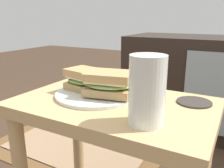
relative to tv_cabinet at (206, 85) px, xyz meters
The scene contains 8 objects.
side_table 0.96m from the tv_cabinet, 98.20° to the right, with size 0.56×0.36×0.46m.
tv_cabinet is the anchor object (origin of this frame).
area_rug 0.76m from the tv_cabinet, 142.52° to the right, with size 0.91×0.88×0.01m.
plate 0.97m from the tv_cabinet, 102.41° to the right, with size 0.25×0.25×0.01m, color silver.
sandwich_front 0.98m from the tv_cabinet, 105.28° to the right, with size 0.14×0.11×0.07m.
sandwich_back 0.97m from the tv_cabinet, 99.54° to the right, with size 0.16×0.13×0.07m.
beer_glass 1.07m from the tv_cabinet, 90.08° to the right, with size 0.08×0.08×0.16m.
coaster 0.87m from the tv_cabinet, 85.40° to the right, with size 0.10×0.10×0.01m, color #332D28.
Camera 1 is at (0.30, -0.56, 0.69)m, focal length 37.99 mm.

